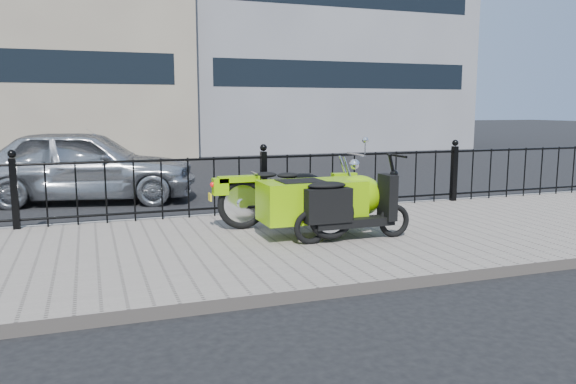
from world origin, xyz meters
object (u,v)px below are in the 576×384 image
object	(u,v)px
scooter	(346,208)
spare_tire	(343,207)
sedan_car	(84,165)
motorcycle_sidecar	(320,198)

from	to	relation	value
scooter	spare_tire	distance (m)	0.81
spare_tire	sedan_car	world-z (taller)	sedan_car
motorcycle_sidecar	scooter	bearing A→B (deg)	-75.06
spare_tire	scooter	bearing A→B (deg)	-112.67
motorcycle_sidecar	spare_tire	size ratio (longest dim) A/B	3.94
motorcycle_sidecar	sedan_car	xyz separation A→B (m)	(-2.88, 4.46, 0.10)
scooter	sedan_car	size ratio (longest dim) A/B	0.39
motorcycle_sidecar	sedan_car	world-z (taller)	sedan_car
motorcycle_sidecar	spare_tire	distance (m)	0.53
motorcycle_sidecar	spare_tire	xyz separation A→B (m)	(0.44, 0.24, -0.19)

